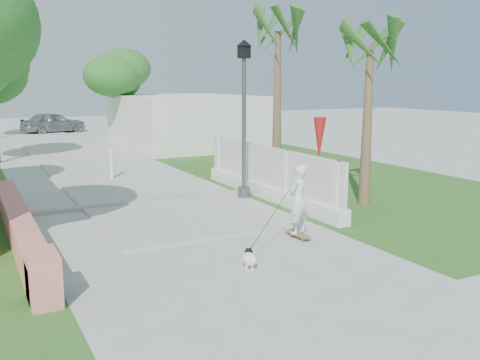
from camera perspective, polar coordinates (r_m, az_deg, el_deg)
ground at (r=9.52m, az=0.45°, el=-9.79°), size 90.00×90.00×0.00m
path_strip at (r=28.39m, az=-18.82°, el=3.30°), size 3.20×36.00×0.06m
curb at (r=14.87m, az=-10.44°, el=-2.32°), size 6.50×0.25×0.10m
grass_right at (r=19.71m, az=7.58°, el=0.76°), size 8.00×20.00×0.01m
pink_wall at (r=11.86m, az=-22.34°, el=-4.91°), size 0.45×8.20×0.80m
lattice_fence at (r=15.21m, az=2.96°, el=0.02°), size 0.35×7.00×1.50m
building_right at (r=27.90m, az=-6.00°, el=6.30°), size 6.00×8.00×2.60m
street_lamp at (r=15.18m, az=0.43°, el=7.17°), size 0.44×0.44×4.44m
bollard at (r=18.62m, az=-13.54°, el=1.79°), size 0.14×0.14×1.09m
patio_umbrella at (r=15.39m, az=8.47°, el=4.34°), size 0.36×0.36×2.30m
tree_path_right at (r=28.84m, az=-12.79°, el=10.60°), size 3.00×3.00×4.79m
palm_far at (r=16.90m, az=4.07°, el=14.47°), size 1.80×1.80×5.30m
palm_near at (r=14.67m, az=13.71°, el=12.74°), size 1.80×1.80×4.70m
skateboarder at (r=10.63m, az=3.63°, el=-3.82°), size 2.16×1.43×1.58m
dog at (r=9.66m, az=0.99°, el=-8.31°), size 0.36×0.47×0.34m
parked_car at (r=36.97m, az=-19.29°, el=5.82°), size 4.30×2.64×1.37m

